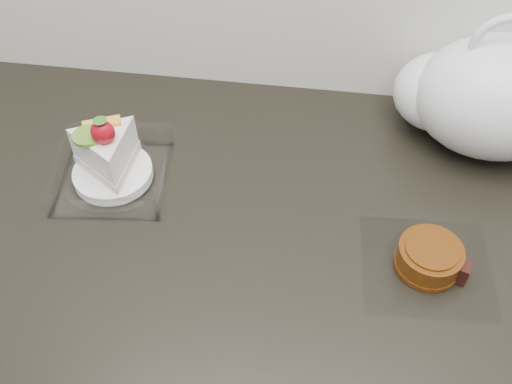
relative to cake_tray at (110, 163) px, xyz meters
name	(u,v)px	position (x,y,z in m)	size (l,w,h in m)	color
counter	(294,353)	(0.31, -0.04, -0.48)	(2.04, 0.64, 0.90)	black
cake_tray	(110,163)	(0.00, 0.00, 0.00)	(0.19, 0.19, 0.13)	white
mooncake_wrap	(430,259)	(0.48, -0.10, -0.02)	(0.19, 0.18, 0.04)	white
plastic_bag	(487,96)	(0.57, 0.17, 0.06)	(0.31, 0.24, 0.24)	white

